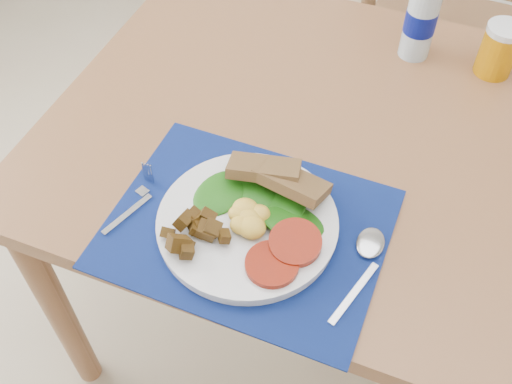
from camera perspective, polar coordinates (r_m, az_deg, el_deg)
table at (r=1.25m, az=13.14°, el=1.32°), size 1.40×0.90×0.75m
chair_far at (r=1.83m, az=17.94°, el=16.33°), size 0.48×0.46×1.25m
placemat at (r=1.03m, az=-0.82°, el=-3.44°), size 0.47×0.37×0.00m
breakfast_plate at (r=1.01m, az=-1.24°, el=-2.75°), size 0.30×0.30×0.07m
fork at (r=1.08m, az=-11.26°, el=-0.72°), size 0.05×0.16×0.00m
spoon at (r=1.01m, az=10.41°, el=-6.14°), size 0.05×0.20×0.01m
water_bottle at (r=1.36m, az=15.55°, el=15.98°), size 0.07×0.07×0.23m
juice_glass at (r=1.39m, az=22.09°, el=12.33°), size 0.08×0.08×0.11m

